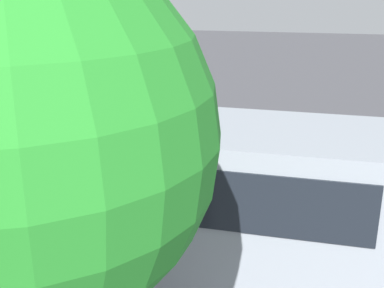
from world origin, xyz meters
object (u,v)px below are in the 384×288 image
(spectator_left, at_px, (194,177))
(tree_left, at_px, (21,110))
(stunt_motorcycle, at_px, (194,116))
(spectator_centre, at_px, (155,180))
(spectator_right, at_px, (107,171))
(spectator_far_left, at_px, (240,187))
(tour_bus, at_px, (153,201))
(parked_motorcycle_silver, at_px, (85,203))

(spectator_left, height_order, tree_left, tree_left)
(stunt_motorcycle, bearing_deg, spectator_centre, 91.79)
(spectator_right, distance_m, tree_left, 8.54)
(spectator_far_left, distance_m, spectator_right, 3.37)
(tour_bus, xyz_separation_m, parked_motorcycle_silver, (2.29, -1.91, -1.16))
(spectator_left, height_order, stunt_motorcycle, stunt_motorcycle)
(spectator_left, distance_m, stunt_motorcycle, 5.57)
(spectator_left, bearing_deg, spectator_right, 2.43)
(spectator_left, bearing_deg, tree_left, 90.44)
(tour_bus, bearing_deg, tree_left, 93.91)
(tour_bus, distance_m, spectator_left, 2.73)
(tree_left, bearing_deg, tour_bus, -86.09)
(parked_motorcycle_silver, distance_m, stunt_motorcycle, 6.41)
(spectator_right, relative_size, parked_motorcycle_silver, 0.88)
(spectator_right, xyz_separation_m, tree_left, (-2.27, 7.38, 3.65))
(tour_bus, relative_size, spectator_left, 5.20)
(spectator_far_left, distance_m, stunt_motorcycle, 6.08)
(spectator_left, xyz_separation_m, parked_motorcycle_silver, (2.56, 0.75, -0.60))
(spectator_centre, bearing_deg, spectator_left, -160.26)
(spectator_far_left, relative_size, tree_left, 0.25)
(tour_bus, xyz_separation_m, tree_left, (-0.33, 4.81, 3.09))
(tour_bus, bearing_deg, spectator_centre, -74.92)
(spectator_left, relative_size, tree_left, 0.27)
(tree_left, bearing_deg, spectator_left, -89.56)
(spectator_right, distance_m, stunt_motorcycle, 5.67)
(spectator_left, height_order, parked_motorcycle_silver, spectator_left)
(stunt_motorcycle, bearing_deg, tour_bus, 95.70)
(spectator_far_left, xyz_separation_m, spectator_left, (1.15, -0.19, 0.08))
(spectator_centre, height_order, parked_motorcycle_silver, spectator_centre)
(spectator_far_left, height_order, spectator_left, spectator_left)
(spectator_far_left, xyz_separation_m, tree_left, (1.10, 7.28, 3.74))
(stunt_motorcycle, bearing_deg, parked_motorcycle_silver, 76.58)
(stunt_motorcycle, bearing_deg, tree_left, 95.03)
(tour_bus, height_order, spectator_left, tour_bus)
(spectator_right, bearing_deg, spectator_left, -177.57)
(spectator_far_left, bearing_deg, tour_bus, 59.95)
(tour_bus, relative_size, spectator_far_left, 5.56)
(tour_bus, xyz_separation_m, spectator_right, (1.94, -2.56, -0.56))
(spectator_left, xyz_separation_m, spectator_centre, (0.90, 0.32, -0.02))
(tour_bus, xyz_separation_m, spectator_far_left, (-1.43, -2.46, -0.65))
(spectator_left, relative_size, stunt_motorcycle, 0.94)
(spectator_right, height_order, tree_left, tree_left)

